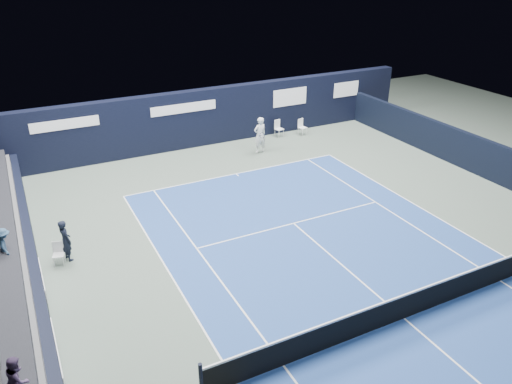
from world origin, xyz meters
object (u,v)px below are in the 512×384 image
tennis_player (260,135)px  tennis_net (407,305)px  folding_chair_back_b (302,126)px  folding_chair_back_a (278,125)px  line_judge_chair (58,252)px

tennis_player → tennis_net: bearing=-99.7°
folding_chair_back_b → tennis_net: 16.46m
folding_chair_back_b → tennis_player: (-3.50, -1.44, 0.44)m
folding_chair_back_a → tennis_player: (-2.13, -1.85, 0.33)m
line_judge_chair → tennis_player: size_ratio=0.43×
line_judge_chair → folding_chair_back_a: bearing=47.4°
tennis_net → folding_chair_back_a: bearing=74.1°
line_judge_chair → tennis_net: (8.69, -7.65, 0.03)m
folding_chair_back_a → line_judge_chair: bearing=-160.6°
folding_chair_back_b → folding_chair_back_a: bearing=148.9°
tennis_net → tennis_player: size_ratio=6.60×
tennis_player → line_judge_chair: bearing=-150.4°
line_judge_chair → folding_chair_back_b: bearing=43.6°
tennis_net → tennis_player: 14.14m
folding_chair_back_b → tennis_net: tennis_net is taller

